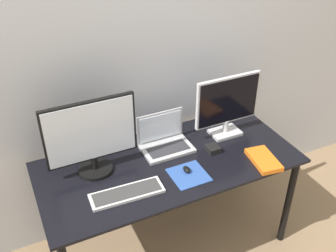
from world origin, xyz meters
The scene contains 10 objects.
wall_back centered at (0.00, 0.78, 1.25)m, with size 7.00×0.05×2.50m.
desk centered at (0.00, 0.36, 0.63)m, with size 1.57×0.72×0.72m.
monitor_left centered at (-0.42, 0.47, 0.96)m, with size 0.52×0.20×0.46m.
monitor_right centered at (0.47, 0.47, 0.94)m, with size 0.45×0.14×0.41m.
laptop centered at (0.04, 0.51, 0.78)m, with size 0.31×0.21×0.22m.
keyboard centered at (-0.33, 0.20, 0.73)m, with size 0.41×0.15×0.02m.
mousepad centered at (0.05, 0.19, 0.72)m, with size 0.20×0.21×0.00m.
mouse centered at (0.05, 0.22, 0.74)m, with size 0.04×0.06×0.03m.
book centered at (0.51, 0.11, 0.74)m, with size 0.17×0.26×0.03m.
power_brick centered at (0.29, 0.33, 0.74)m, with size 0.08×0.08×0.04m.
Camera 1 is at (-0.81, -1.33, 2.19)m, focal length 42.00 mm.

